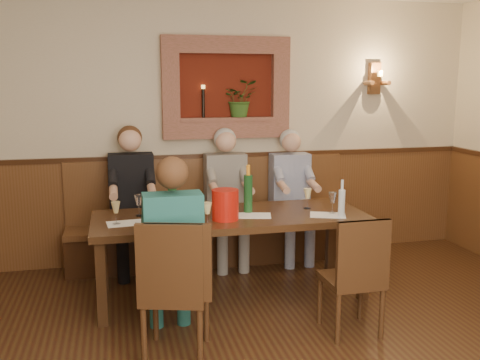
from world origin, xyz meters
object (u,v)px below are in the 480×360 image
at_px(dining_table, 230,223).
at_px(water_bottle, 342,202).
at_px(chair_near_left, 176,316).
at_px(person_chair_front, 173,267).
at_px(bench, 212,232).
at_px(person_bench_left, 133,213).
at_px(person_bench_mid, 227,209).
at_px(spittoon_bucket, 225,205).
at_px(wine_bottle_green_b, 172,198).
at_px(person_bench_right, 292,207).
at_px(wine_bottle_green_a, 248,193).
at_px(chair_near_right, 351,299).

distance_m(dining_table, water_bottle, 0.99).
height_order(dining_table, chair_near_left, chair_near_left).
xyz_separation_m(person_chair_front, water_bottle, (1.53, 0.48, 0.30)).
bearing_deg(bench, person_bench_left, -172.56).
distance_m(bench, person_bench_mid, 0.32).
height_order(dining_table, spittoon_bucket, spittoon_bucket).
bearing_deg(dining_table, water_bottle, -17.61).
xyz_separation_m(person_chair_front, wine_bottle_green_b, (0.09, 0.81, 0.33)).
height_order(chair_near_left, person_bench_mid, person_bench_mid).
xyz_separation_m(person_bench_left, person_bench_right, (1.68, 0.00, -0.03)).
distance_m(person_bench_left, wine_bottle_green_a, 1.31).
height_order(dining_table, wine_bottle_green_b, wine_bottle_green_b).
bearing_deg(chair_near_right, water_bottle, 73.82).
height_order(person_bench_left, person_bench_mid, person_bench_left).
height_order(person_bench_left, wine_bottle_green_b, person_bench_left).
distance_m(chair_near_left, wine_bottle_green_b, 1.19).
bearing_deg(spittoon_bucket, chair_near_left, -122.82).
relative_size(chair_near_left, water_bottle, 3.05).
bearing_deg(spittoon_bucket, person_bench_left, 127.03).
relative_size(bench, person_chair_front, 2.13).
distance_m(bench, spittoon_bucket, 1.23).
relative_size(person_bench_right, water_bottle, 4.29).
distance_m(person_chair_front, spittoon_bucket, 0.87).
relative_size(dining_table, person_bench_mid, 1.67).
bearing_deg(spittoon_bucket, person_bench_right, 46.62).
bearing_deg(chair_near_right, person_chair_front, 173.07).
height_order(chair_near_left, spittoon_bucket, spittoon_bucket).
relative_size(person_bench_mid, person_bench_right, 1.02).
bearing_deg(chair_near_right, wine_bottle_green_b, 142.01).
xyz_separation_m(bench, person_bench_left, (-0.82, -0.11, 0.29)).
distance_m(person_bench_left, wine_bottle_green_b, 0.91).
height_order(chair_near_right, person_bench_mid, person_bench_mid).
xyz_separation_m(person_bench_right, wine_bottle_green_b, (-1.37, -0.81, 0.33)).
xyz_separation_m(spittoon_bucket, wine_bottle_green_a, (0.25, 0.21, 0.05)).
xyz_separation_m(person_bench_mid, person_bench_right, (0.71, 0.00, -0.01)).
bearing_deg(person_chair_front, chair_near_left, -91.73).
height_order(person_bench_mid, wine_bottle_green_a, person_bench_mid).
bearing_deg(wine_bottle_green_b, chair_near_left, -95.63).
xyz_separation_m(person_bench_mid, person_chair_front, (-0.75, -1.61, -0.02)).
bearing_deg(person_bench_mid, water_bottle, -55.42).
xyz_separation_m(chair_near_right, person_bench_left, (-1.57, 1.77, 0.35)).
bearing_deg(wine_bottle_green_a, person_bench_right, 48.97).
relative_size(spittoon_bucket, wine_bottle_green_b, 0.65).
bearing_deg(wine_bottle_green_b, dining_table, -3.62).
height_order(person_bench_right, water_bottle, person_bench_right).
xyz_separation_m(bench, chair_near_right, (0.75, -1.88, -0.06)).
relative_size(person_bench_right, person_chair_front, 1.00).
relative_size(person_chair_front, water_bottle, 4.28).
bearing_deg(chair_near_right, person_bench_right, 85.94).
relative_size(person_bench_left, wine_bottle_green_b, 3.69).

